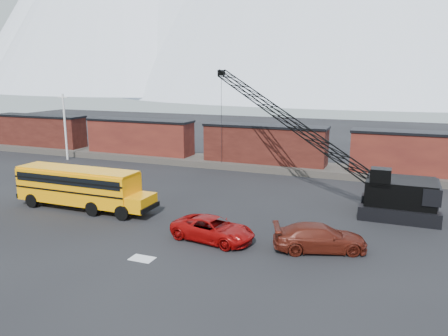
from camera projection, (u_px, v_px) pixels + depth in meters
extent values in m
plane|color=black|center=(168.00, 234.00, 28.68)|extent=(160.00, 160.00, 0.00)
cone|color=white|center=(71.00, 7.00, 381.00)|extent=(220.00, 220.00, 140.00)
cube|color=white|center=(383.00, 72.00, 334.83)|extent=(800.00, 80.00, 24.00)
cube|color=#4C453E|center=(264.00, 165.00, 48.58)|extent=(120.00, 5.00, 0.70)
cube|color=#4D1C15|center=(40.00, 131.00, 59.67)|extent=(13.50, 2.90, 4.00)
cube|color=black|center=(38.00, 116.00, 59.24)|extent=(13.70, 3.10, 0.25)
cube|color=black|center=(18.00, 141.00, 61.55)|extent=(2.20, 2.40, 0.60)
cube|color=black|center=(65.00, 145.00, 58.51)|extent=(2.20, 2.40, 0.60)
cube|color=#461714|center=(140.00, 137.00, 53.88)|extent=(13.50, 2.90, 4.00)
cube|color=black|center=(139.00, 120.00, 53.44)|extent=(13.70, 3.10, 0.25)
cube|color=black|center=(113.00, 148.00, 55.76)|extent=(2.20, 2.40, 0.60)
cube|color=black|center=(171.00, 153.00, 52.72)|extent=(2.20, 2.40, 0.60)
cube|color=#4D1C15|center=(265.00, 144.00, 48.08)|extent=(13.50, 2.90, 4.00)
cube|color=black|center=(265.00, 126.00, 47.65)|extent=(13.70, 3.10, 0.25)
cube|color=black|center=(229.00, 157.00, 49.96)|extent=(2.20, 2.40, 0.60)
cube|color=black|center=(302.00, 162.00, 46.92)|extent=(2.20, 2.40, 0.60)
cube|color=#461714|center=(423.00, 154.00, 42.29)|extent=(13.50, 2.90, 4.00)
cube|color=black|center=(425.00, 133.00, 41.86)|extent=(13.70, 3.10, 0.25)
cube|color=black|center=(376.00, 168.00, 44.17)|extent=(2.20, 2.40, 0.60)
cylinder|color=silver|center=(65.00, 127.00, 52.87)|extent=(0.24, 0.24, 8.00)
cube|color=silver|center=(63.00, 97.00, 52.11)|extent=(1.40, 0.12, 0.12)
cube|color=silver|center=(142.00, 259.00, 24.87)|extent=(1.40, 0.90, 0.02)
cube|color=#F89905|center=(78.00, 186.00, 33.84)|extent=(10.00, 2.50, 2.50)
cube|color=#F89905|center=(140.00, 202.00, 31.96)|extent=(1.60, 2.30, 1.10)
cube|color=#F89905|center=(77.00, 170.00, 33.56)|extent=(10.00, 2.30, 0.18)
cube|color=black|center=(66.00, 181.00, 32.54)|extent=(9.60, 0.05, 0.65)
cube|color=black|center=(88.00, 174.00, 34.83)|extent=(9.60, 0.05, 0.65)
cube|color=black|center=(150.00, 208.00, 31.71)|extent=(0.15, 2.45, 0.35)
cube|color=black|center=(29.00, 192.00, 35.88)|extent=(0.15, 2.50, 0.35)
cylinder|color=black|center=(32.00, 201.00, 34.36)|extent=(1.10, 0.35, 1.10)
cylinder|color=black|center=(53.00, 193.00, 36.45)|extent=(1.10, 0.35, 1.10)
cylinder|color=black|center=(93.00, 209.00, 32.26)|extent=(1.10, 0.35, 1.10)
cylinder|color=black|center=(111.00, 201.00, 34.35)|extent=(1.10, 0.35, 1.10)
cylinder|color=black|center=(122.00, 213.00, 31.32)|extent=(1.10, 0.35, 1.10)
cylinder|color=black|center=(140.00, 204.00, 33.41)|extent=(1.10, 0.35, 1.10)
imported|color=#920707|center=(213.00, 229.00, 27.48)|extent=(5.71, 3.29, 1.50)
imported|color=#50180E|center=(320.00, 238.00, 25.92)|extent=(5.95, 4.02, 1.60)
cube|color=black|center=(399.00, 216.00, 30.76)|extent=(5.50, 1.00, 1.00)
cube|color=black|center=(399.00, 204.00, 33.67)|extent=(5.50, 1.00, 1.00)
cube|color=black|center=(400.00, 191.00, 31.92)|extent=(4.80, 3.60, 1.80)
cube|color=black|center=(431.00, 191.00, 31.15)|extent=(1.20, 3.80, 1.20)
cube|color=black|center=(381.00, 177.00, 31.08)|extent=(1.40, 1.20, 1.30)
cube|color=black|center=(380.00, 179.00, 30.58)|extent=(1.20, 0.06, 0.90)
cube|color=black|center=(221.00, 73.00, 46.19)|extent=(0.70, 0.50, 0.60)
cylinder|color=black|center=(221.00, 122.00, 47.29)|extent=(0.04, 0.04, 10.13)
cube|color=black|center=(221.00, 166.00, 48.32)|extent=(0.25, 0.25, 0.50)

